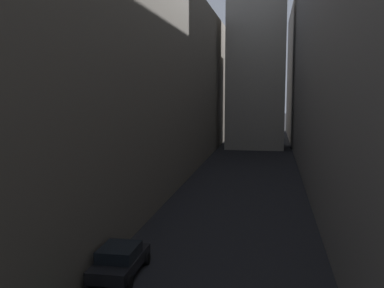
% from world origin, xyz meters
% --- Properties ---
extents(ground_plane, '(264.00, 264.00, 0.00)m').
position_xyz_m(ground_plane, '(0.00, 48.00, 0.00)').
color(ground_plane, black).
extents(building_block_left, '(14.91, 108.00, 19.33)m').
position_xyz_m(building_block_left, '(-12.96, 50.00, 9.67)').
color(building_block_left, '#756B5B').
rests_on(building_block_left, ground).
extents(building_block_right, '(10.80, 108.00, 22.90)m').
position_xyz_m(building_block_right, '(10.90, 50.00, 11.45)').
color(building_block_right, slate).
rests_on(building_block_right, ground).
extents(parked_car_left_far, '(2.02, 4.15, 1.41)m').
position_xyz_m(parked_car_left_far, '(-4.40, 24.66, 0.73)').
color(parked_car_left_far, black).
rests_on(parked_car_left_far, ground).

